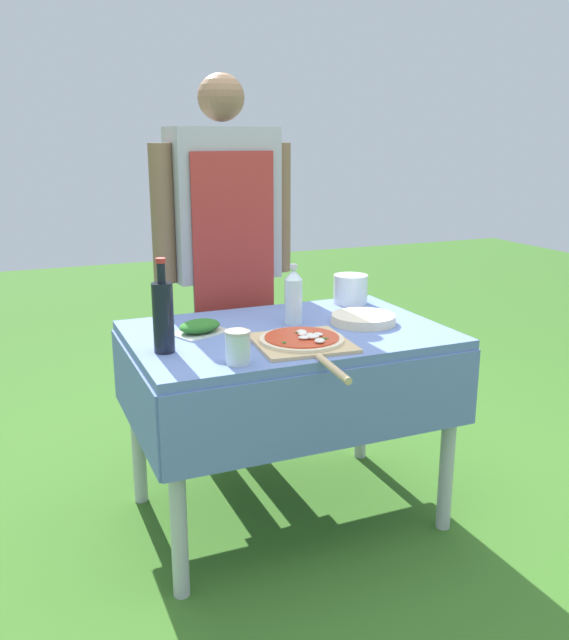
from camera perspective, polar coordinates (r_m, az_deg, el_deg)
ground_plane at (r=2.84m, az=0.19°, el=-15.94°), size 12.00×12.00×0.00m
prep_table at (r=2.56m, az=0.20°, el=-3.30°), size 1.17×0.79×0.77m
person_cook at (r=3.00m, az=-5.06°, el=6.51°), size 0.65×0.25×1.73m
pizza_on_peel at (r=2.34m, az=1.62°, el=-1.84°), size 0.35×0.58×0.05m
oil_bottle at (r=2.27m, az=-10.19°, el=0.40°), size 0.07×0.07×0.32m
water_bottle at (r=2.60m, az=0.76°, el=2.04°), size 0.07×0.07×0.23m
herb_container at (r=2.50m, az=-7.15°, el=-0.58°), size 0.23×0.21×0.05m
mixing_tub at (r=2.95m, az=5.58°, el=2.61°), size 0.15×0.15×0.12m
plate_stack at (r=2.64m, az=6.65°, el=0.08°), size 0.25×0.25×0.03m
sauce_jar at (r=2.15m, az=-3.95°, el=-2.47°), size 0.08×0.08×0.11m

